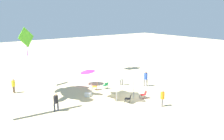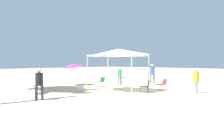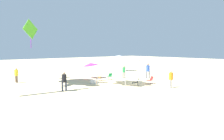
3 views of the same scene
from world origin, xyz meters
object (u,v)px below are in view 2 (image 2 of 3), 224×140
object	(u,v)px
folding_chair_right_of_tent	(146,86)
person_far_stroller	(196,79)
canopy_tent	(118,53)
folding_chair_facing_ocean	(101,81)
folding_chair_left_of_tent	(162,84)
cooler_box	(81,88)
person_kite_handler	(120,74)
person_near_umbrella	(152,72)
folding_chair_near_cooler	(88,82)
person_by_tent	(39,81)
beach_umbrella	(73,66)

from	to	relation	value
folding_chair_right_of_tent	person_far_stroller	bearing A→B (deg)	88.09
canopy_tent	folding_chair_facing_ocean	world-z (taller)	canopy_tent
folding_chair_left_of_tent	cooler_box	bearing A→B (deg)	-106.42
person_far_stroller	folding_chair_left_of_tent	bearing A→B (deg)	51.02
folding_chair_left_of_tent	folding_chair_facing_ocean	xyz separation A→B (m)	(5.18, 1.31, 0.00)
person_kite_handler	person_near_umbrella	distance (m)	3.01
folding_chair_facing_ocean	cooler_box	world-z (taller)	folding_chair_facing_ocean
canopy_tent	folding_chair_right_of_tent	distance (m)	3.09
folding_chair_left_of_tent	folding_chair_near_cooler	xyz separation A→B (m)	(5.54, 2.50, 0.00)
cooler_box	person_near_umbrella	distance (m)	7.87
folding_chair_facing_ocean	person_far_stroller	world-z (taller)	person_far_stroller
folding_chair_left_of_tent	person_near_umbrella	xyz separation A→B (m)	(3.11, -3.26, 0.65)
folding_chair_left_of_tent	cooler_box	distance (m)	6.06
folding_chair_facing_ocean	person_kite_handler	bearing A→B (deg)	-176.86
person_by_tent	canopy_tent	bearing A→B (deg)	-154.16
canopy_tent	person_kite_handler	distance (m)	5.31
canopy_tent	folding_chair_right_of_tent	world-z (taller)	canopy_tent
person_kite_handler	person_near_umbrella	size ratio (longest dim) A/B	0.84
person_by_tent	folding_chair_facing_ocean	bearing A→B (deg)	-131.09
person_far_stroller	person_by_tent	bearing A→B (deg)	115.23
folding_chair_left_of_tent	person_by_tent	world-z (taller)	person_by_tent
canopy_tent	person_far_stroller	distance (m)	5.64
folding_chair_near_cooler	person_kite_handler	xyz separation A→B (m)	(-0.30, -3.65, 0.47)
person_far_stroller	beach_umbrella	bearing A→B (deg)	64.84
folding_chair_left_of_tent	cooler_box	world-z (taller)	folding_chair_left_of_tent
beach_umbrella	person_kite_handler	distance (m)	4.32
folding_chair_right_of_tent	person_far_stroller	world-z (taller)	person_far_stroller
folding_chair_right_of_tent	person_kite_handler	world-z (taller)	person_kite_handler
canopy_tent	person_near_umbrella	bearing A→B (deg)	-79.71
person_by_tent	person_far_stroller	bearing A→B (deg)	178.50
cooler_box	person_far_stroller	bearing A→B (deg)	-147.47
folding_chair_right_of_tent	person_kite_handler	xyz separation A→B (m)	(5.24, -3.28, 0.47)
beach_umbrella	folding_chair_right_of_tent	world-z (taller)	beach_umbrella
canopy_tent	beach_umbrella	bearing A→B (deg)	-5.78
person_kite_handler	person_far_stroller	world-z (taller)	person_far_stroller
cooler_box	folding_chair_right_of_tent	bearing A→B (deg)	-149.69
folding_chair_near_cooler	person_near_umbrella	distance (m)	6.29
folding_chair_left_of_tent	folding_chair_right_of_tent	size ratio (longest dim) A/B	1.00
canopy_tent	folding_chair_facing_ocean	distance (m)	4.12
beach_umbrella	person_near_umbrella	world-z (taller)	beach_umbrella
person_far_stroller	canopy_tent	bearing A→B (deg)	82.55
canopy_tent	folding_chair_near_cooler	distance (m)	4.19
folding_chair_facing_ocean	person_kite_handler	world-z (taller)	person_kite_handler
canopy_tent	folding_chair_near_cooler	bearing A→B (deg)	-2.78
cooler_box	person_by_tent	world-z (taller)	person_by_tent
folding_chair_left_of_tent	cooler_box	size ratio (longest dim) A/B	1.11
folding_chair_facing_ocean	cooler_box	distance (m)	3.40
folding_chair_left_of_tent	folding_chair_facing_ocean	bearing A→B (deg)	-140.22
folding_chair_near_cooler	folding_chair_facing_ocean	bearing A→B (deg)	111.60
person_kite_handler	person_near_umbrella	world-z (taller)	person_near_umbrella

